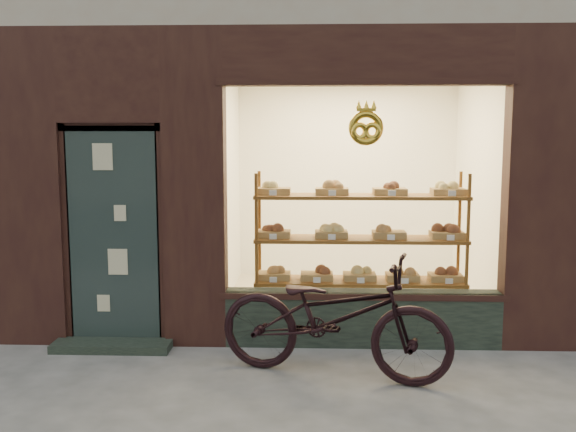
{
  "coord_description": "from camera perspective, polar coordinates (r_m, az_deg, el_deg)",
  "views": [
    {
      "loc": [
        -0.06,
        -4.09,
        2.1
      ],
      "look_at": [
        -0.28,
        2.0,
        1.31
      ],
      "focal_mm": 40.0,
      "sensor_mm": 36.0,
      "label": 1
    }
  ],
  "objects": [
    {
      "name": "bicycle",
      "position": [
        5.6,
        4.08,
        -8.89
      ],
      "size": [
        2.16,
        1.25,
        1.07
      ],
      "primitive_type": "imported",
      "rotation": [
        0.0,
        0.0,
        1.29
      ],
      "color": "black",
      "rests_on": "ground"
    },
    {
      "name": "display_shelf",
      "position": [
        6.77,
        6.4,
        -3.29
      ],
      "size": [
        2.2,
        0.45,
        1.7
      ],
      "color": "brown",
      "rests_on": "ground"
    }
  ]
}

